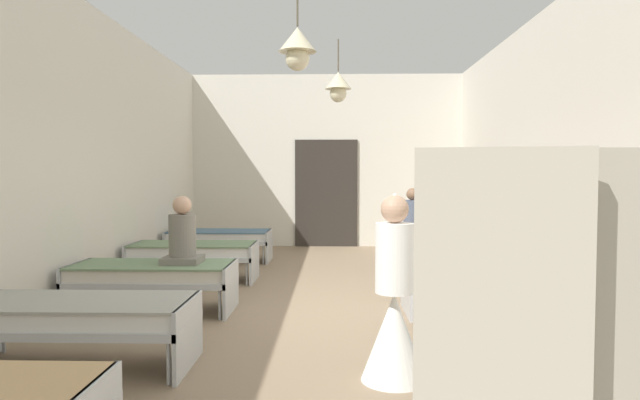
{
  "coord_description": "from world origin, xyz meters",
  "views": [
    {
      "loc": [
        0.19,
        -6.43,
        1.63
      ],
      "look_at": [
        0.0,
        0.7,
        1.3
      ],
      "focal_mm": 30.96,
      "sensor_mm": 36.0,
      "label": 1
    }
  ],
  "objects_px": {
    "bed_right_row_2": "(487,276)",
    "nurse_near_aisle": "(394,314)",
    "bed_left_row_3": "(194,252)",
    "patient_seated_primary": "(182,238)",
    "patient_seated_secondary": "(412,216)",
    "bed_right_row_1": "(550,319)",
    "bed_right_row_4": "(430,238)",
    "bed_right_row_3": "(452,253)",
    "bed_left_row_4": "(220,238)",
    "bed_left_row_2": "(153,275)",
    "bed_left_row_1": "(79,316)"
  },
  "relations": [
    {
      "from": "bed_right_row_2",
      "to": "nurse_near_aisle",
      "type": "bearing_deg",
      "value": -121.62
    },
    {
      "from": "bed_left_row_3",
      "to": "patient_seated_primary",
      "type": "relative_size",
      "value": 2.37
    },
    {
      "from": "bed_left_row_3",
      "to": "patient_seated_secondary",
      "type": "distance_m",
      "value": 4.03
    },
    {
      "from": "bed_right_row_2",
      "to": "bed_right_row_1",
      "type": "bearing_deg",
      "value": -90.0
    },
    {
      "from": "bed_right_row_2",
      "to": "bed_right_row_4",
      "type": "distance_m",
      "value": 3.8
    },
    {
      "from": "bed_right_row_1",
      "to": "bed_right_row_4",
      "type": "bearing_deg",
      "value": 90.0
    },
    {
      "from": "bed_right_row_4",
      "to": "patient_seated_primary",
      "type": "relative_size",
      "value": 2.37
    },
    {
      "from": "bed_right_row_3",
      "to": "patient_seated_secondary",
      "type": "height_order",
      "value": "patient_seated_secondary"
    },
    {
      "from": "patient_seated_secondary",
      "to": "bed_left_row_4",
      "type": "bearing_deg",
      "value": 178.51
    },
    {
      "from": "bed_left_row_2",
      "to": "bed_left_row_1",
      "type": "bearing_deg",
      "value": -90.0
    },
    {
      "from": "bed_left_row_1",
      "to": "bed_left_row_3",
      "type": "height_order",
      "value": "same"
    },
    {
      "from": "bed_right_row_4",
      "to": "bed_left_row_1",
      "type": "bearing_deg",
      "value": -124.6
    },
    {
      "from": "bed_left_row_1",
      "to": "patient_seated_primary",
      "type": "relative_size",
      "value": 2.37
    },
    {
      "from": "bed_left_row_3",
      "to": "bed_left_row_2",
      "type": "bearing_deg",
      "value": -90.0
    },
    {
      "from": "bed_left_row_3",
      "to": "patient_seated_secondary",
      "type": "relative_size",
      "value": 2.37
    },
    {
      "from": "bed_left_row_4",
      "to": "patient_seated_secondary",
      "type": "distance_m",
      "value": 3.61
    },
    {
      "from": "bed_left_row_3",
      "to": "patient_seated_secondary",
      "type": "bearing_deg",
      "value": 26.76
    },
    {
      "from": "nurse_near_aisle",
      "to": "bed_right_row_2",
      "type": "bearing_deg",
      "value": -108.84
    },
    {
      "from": "bed_right_row_2",
      "to": "nurse_near_aisle",
      "type": "height_order",
      "value": "nurse_near_aisle"
    },
    {
      "from": "bed_left_row_1",
      "to": "bed_right_row_2",
      "type": "distance_m",
      "value": 4.37
    },
    {
      "from": "bed_left_row_1",
      "to": "patient_seated_secondary",
      "type": "distance_m",
      "value": 6.67
    },
    {
      "from": "bed_left_row_1",
      "to": "nurse_near_aisle",
      "type": "distance_m",
      "value": 2.64
    },
    {
      "from": "bed_right_row_2",
      "to": "bed_left_row_3",
      "type": "distance_m",
      "value": 4.37
    },
    {
      "from": "bed_right_row_1",
      "to": "bed_left_row_4",
      "type": "relative_size",
      "value": 1.0
    },
    {
      "from": "bed_right_row_1",
      "to": "bed_right_row_2",
      "type": "distance_m",
      "value": 1.9
    },
    {
      "from": "patient_seated_primary",
      "to": "nurse_near_aisle",
      "type": "bearing_deg",
      "value": -43.45
    },
    {
      "from": "bed_left_row_2",
      "to": "bed_left_row_3",
      "type": "distance_m",
      "value": 1.9
    },
    {
      "from": "bed_right_row_4",
      "to": "nurse_near_aisle",
      "type": "xyz_separation_m",
      "value": [
        -1.31,
        -5.92,
        0.09
      ]
    },
    {
      "from": "bed_left_row_2",
      "to": "patient_seated_secondary",
      "type": "bearing_deg",
      "value": 45.98
    },
    {
      "from": "bed_right_row_4",
      "to": "bed_left_row_3",
      "type": "bearing_deg",
      "value": -154.21
    },
    {
      "from": "bed_right_row_1",
      "to": "bed_left_row_4",
      "type": "bearing_deg",
      "value": 124.6
    },
    {
      "from": "bed_right_row_2",
      "to": "patient_seated_secondary",
      "type": "bearing_deg",
      "value": 95.39
    },
    {
      "from": "bed_right_row_2",
      "to": "bed_right_row_3",
      "type": "distance_m",
      "value": 1.9
    },
    {
      "from": "bed_right_row_2",
      "to": "bed_right_row_3",
      "type": "relative_size",
      "value": 1.0
    },
    {
      "from": "bed_left_row_3",
      "to": "nurse_near_aisle",
      "type": "xyz_separation_m",
      "value": [
        2.62,
        -4.02,
        0.09
      ]
    },
    {
      "from": "bed_right_row_3",
      "to": "bed_left_row_4",
      "type": "height_order",
      "value": "same"
    },
    {
      "from": "bed_right_row_1",
      "to": "bed_left_row_2",
      "type": "height_order",
      "value": "same"
    },
    {
      "from": "bed_right_row_4",
      "to": "bed_left_row_2",
      "type": "bearing_deg",
      "value": -135.98
    },
    {
      "from": "patient_seated_primary",
      "to": "bed_right_row_3",
      "type": "bearing_deg",
      "value": 27.54
    },
    {
      "from": "bed_left_row_1",
      "to": "bed_right_row_4",
      "type": "relative_size",
      "value": 1.0
    },
    {
      "from": "bed_right_row_2",
      "to": "bed_left_row_3",
      "type": "xyz_separation_m",
      "value": [
        -3.93,
        1.9,
        0.0
      ]
    },
    {
      "from": "bed_right_row_3",
      "to": "bed_right_row_2",
      "type": "bearing_deg",
      "value": -90.0
    },
    {
      "from": "bed_right_row_3",
      "to": "nurse_near_aisle",
      "type": "bearing_deg",
      "value": -108.0
    },
    {
      "from": "bed_right_row_3",
      "to": "bed_right_row_4",
      "type": "relative_size",
      "value": 1.0
    },
    {
      "from": "bed_right_row_3",
      "to": "bed_right_row_4",
      "type": "distance_m",
      "value": 1.9
    },
    {
      "from": "bed_right_row_3",
      "to": "bed_right_row_1",
      "type": "bearing_deg",
      "value": -90.0
    },
    {
      "from": "bed_right_row_2",
      "to": "bed_left_row_3",
      "type": "relative_size",
      "value": 1.0
    },
    {
      "from": "bed_right_row_2",
      "to": "patient_seated_secondary",
      "type": "xyz_separation_m",
      "value": [
        -0.35,
        3.71,
        0.43
      ]
    },
    {
      "from": "patient_seated_secondary",
      "to": "bed_left_row_1",
      "type": "bearing_deg",
      "value": -122.57
    },
    {
      "from": "patient_seated_secondary",
      "to": "bed_right_row_3",
      "type": "bearing_deg",
      "value": -79.04
    }
  ]
}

